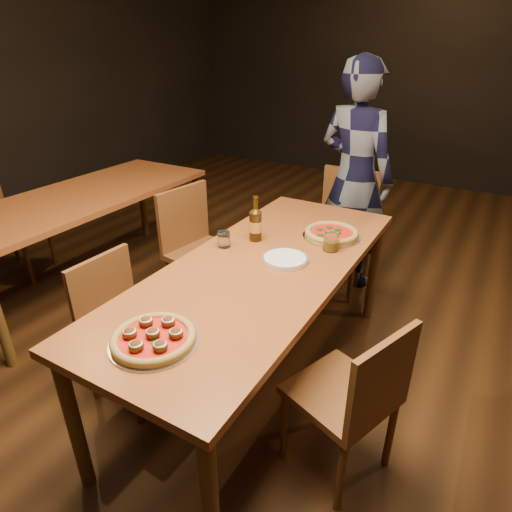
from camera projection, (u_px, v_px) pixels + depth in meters
The scene contains 16 objects.
ground at pixel (260, 379), 2.47m from camera, with size 9.00×9.00×0.00m, color black.
room_shell at pixel (263, 10), 1.64m from camera, with size 9.00×9.00×9.00m.
table_main at pixel (261, 277), 2.17m from camera, with size 0.80×2.00×0.75m.
table_left at pixel (82, 204), 3.17m from camera, with size 0.80×2.00×0.75m.
chair_main_nw at pixel (131, 330), 2.21m from camera, with size 0.38×0.38×0.82m, color brown, non-canonical shape.
chair_main_sw at pixel (206, 253), 2.90m from camera, with size 0.43×0.43×0.93m, color brown, non-canonical shape.
chair_main_e at pixel (341, 392), 1.81m from camera, with size 0.39×0.39×0.83m, color brown, non-canonical shape.
chair_end at pixel (339, 231), 3.23m from camera, with size 0.44×0.44×0.95m, color brown, non-canonical shape.
chair_nbr_left at pixel (14, 226), 3.43m from camera, with size 0.40×0.40×0.86m, color brown, non-canonical shape.
pizza_meatball at pixel (153, 338), 1.57m from camera, with size 0.33×0.33×0.06m.
pizza_margherita at pixel (332, 233), 2.44m from camera, with size 0.33×0.33×0.04m.
plate_stack at pixel (285, 259), 2.17m from camera, with size 0.23×0.23×0.02m, color white.
beer_bottle at pixel (255, 225), 2.37m from camera, with size 0.07×0.07×0.25m.
water_glass at pixel (224, 239), 2.31m from camera, with size 0.07×0.07×0.09m, color white.
amber_glass at pixel (331, 241), 2.27m from camera, with size 0.08×0.08×0.10m, color #8E6110.
diner at pixel (355, 177), 3.20m from camera, with size 0.62×0.40×1.69m, color black.
Camera 1 is at (0.93, -1.65, 1.74)m, focal length 30.00 mm.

